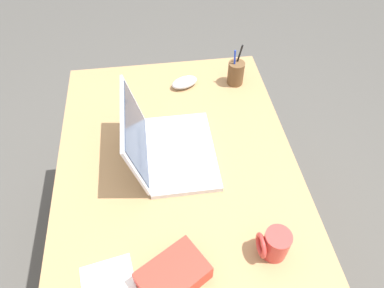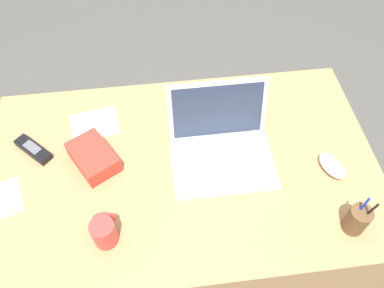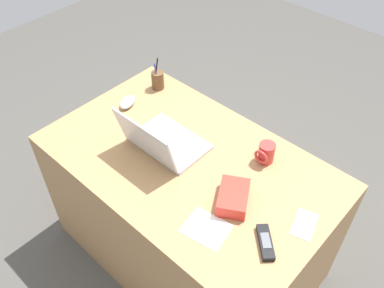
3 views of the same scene
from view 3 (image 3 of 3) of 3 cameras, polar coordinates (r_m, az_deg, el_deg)
name	(u,v)px [view 3 (image 3 of 3)]	position (r m, az deg, el deg)	size (l,w,h in m)	color
ground_plane	(189,251)	(2.39, -0.41, -14.49)	(6.00, 6.00, 0.00)	#4C4944
desk	(189,211)	(2.08, -0.46, -9.21)	(1.29, 0.79, 0.74)	#A87C4F
laptop	(162,142)	(1.82, -4.15, 0.33)	(0.33, 0.28, 0.22)	silver
computer_mouse	(127,102)	(2.09, -8.89, 5.71)	(0.06, 0.11, 0.04)	silver
coffee_mug_white	(266,153)	(1.79, 10.15, -1.23)	(0.07, 0.08, 0.09)	#C63833
cordless_phone	(265,242)	(1.55, 10.10, -13.20)	(0.13, 0.13, 0.03)	black
pen_holder	(158,80)	(2.17, -4.76, 8.80)	(0.06, 0.06, 0.17)	brown
snack_bag	(233,197)	(1.63, 5.71, -7.34)	(0.11, 0.17, 0.06)	red
paper_note_near_laptop	(206,229)	(1.57, 1.98, -11.58)	(0.16, 0.13, 0.00)	white
paper_note_left	(304,224)	(1.64, 15.24, -10.65)	(0.08, 0.13, 0.00)	white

